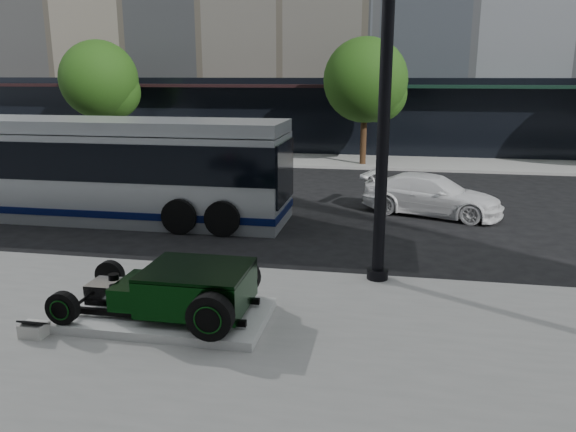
% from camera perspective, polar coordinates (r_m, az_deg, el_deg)
% --- Properties ---
extents(ground, '(120.00, 120.00, 0.00)m').
position_cam_1_polar(ground, '(14.01, 0.47, -3.14)').
color(ground, black).
rests_on(ground, ground).
extents(sidewalk_far, '(70.00, 4.00, 0.12)m').
position_cam_1_polar(sidewalk_far, '(27.58, 5.61, 5.56)').
color(sidewalk_far, gray).
rests_on(sidewalk_far, ground).
extents(street_trees, '(29.80, 3.80, 5.70)m').
position_cam_1_polar(street_trees, '(26.27, 8.18, 13.18)').
color(street_trees, black).
rests_on(street_trees, sidewalk_far).
extents(display_plinth, '(3.40, 1.80, 0.15)m').
position_cam_1_polar(display_plinth, '(9.92, -12.10, -9.80)').
color(display_plinth, silver).
rests_on(display_plinth, sidewalk_near).
extents(hot_rod, '(3.22, 2.00, 0.81)m').
position_cam_1_polar(hot_rod, '(9.61, -10.40, -7.27)').
color(hot_rod, black).
rests_on(hot_rod, display_plinth).
extents(info_plaque, '(0.40, 0.31, 0.31)m').
position_cam_1_polar(info_plaque, '(9.96, -24.40, -10.40)').
color(info_plaque, silver).
rests_on(info_plaque, sidewalk_near).
extents(lamppost, '(0.43, 0.43, 7.87)m').
position_cam_1_polar(lamppost, '(10.98, 9.80, 11.82)').
color(lamppost, black).
rests_on(lamppost, sidewalk_near).
extents(transit_bus, '(12.12, 2.88, 2.92)m').
position_cam_1_polar(transit_bus, '(17.72, -19.84, 4.63)').
color(transit_bus, '#AFB4B9').
rests_on(transit_bus, ground).
extents(white_sedan, '(4.51, 2.93, 1.22)m').
position_cam_1_polar(white_sedan, '(17.64, 14.41, 2.08)').
color(white_sedan, white).
rests_on(white_sedan, ground).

